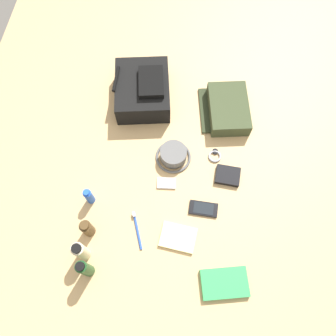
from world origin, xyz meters
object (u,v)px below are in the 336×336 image
deodorant_spray (89,196)px  media_player (167,183)px  lotion_bottle (81,251)px  cell_phone (203,209)px  toothbrush (137,228)px  wristwatch (215,156)px  bucket_hat (173,155)px  toiletry_pouch (227,109)px  cologne_bottle (87,228)px  wallet (228,176)px  paperback_novel (225,283)px  backpack (143,90)px  shampoo_bottle (85,269)px  notepad (178,237)px

deodorant_spray → media_player: deodorant_spray is taller
lotion_bottle → cell_phone: (0.25, -0.48, -0.07)m
cell_phone → toothbrush: 0.30m
deodorant_spray → wristwatch: (0.28, -0.54, -0.05)m
bucket_hat → toiletry_pouch: bearing=-40.6°
bucket_hat → wristwatch: 0.20m
bucket_hat → cologne_bottle: size_ratio=1.43×
cell_phone → wallet: size_ratio=1.16×
deodorant_spray → cologne_bottle: bearing=-170.9°
wristwatch → toothbrush: (-0.38, 0.31, 0.00)m
cologne_bottle → cell_phone: bearing=-72.0°
toiletry_pouch → deodorant_spray: size_ratio=2.61×
bucket_hat → paperback_novel: (-0.54, -0.27, -0.02)m
toiletry_pouch → paperback_novel: (-0.81, -0.04, -0.03)m
media_player → wristwatch: size_ratio=1.24×
media_player → backpack: bearing=21.0°
toiletry_pouch → deodorant_spray: bearing=132.3°
backpack → shampoo_bottle: (-0.87, 0.10, 0.02)m
toiletry_pouch → cologne_bottle: 0.87m
bucket_hat → backpack: bearing=30.6°
toothbrush → toiletry_pouch: bearing=-29.4°
toiletry_pouch → shampoo_bottle: 0.98m
deodorant_spray → toothbrush: bearing=-114.7°
bucket_hat → lotion_bottle: bearing=146.8°
deodorant_spray → notepad: deodorant_spray is taller
wristwatch → wallet: (-0.10, -0.06, 0.01)m
backpack → toiletry_pouch: (-0.04, -0.42, -0.03)m
cologne_bottle → cell_phone: cologne_bottle is taller
media_player → notepad: (-0.24, -0.08, 0.00)m
toothbrush → notepad: bearing=-96.1°
shampoo_bottle → cell_phone: size_ratio=1.35×
cologne_bottle → deodorant_spray: cologne_bottle is taller
toiletry_pouch → toothbrush: 0.72m
deodorant_spray → paperback_novel: 0.68m
lotion_bottle → paperback_novel: (-0.05, -0.59, -0.06)m
cell_phone → wallet: (0.17, -0.10, 0.01)m
cell_phone → notepad: (-0.14, 0.10, 0.00)m
paperback_novel → wristwatch: paperback_novel is taller
backpack → wristwatch: backpack is taller
deodorant_spray → wristwatch: 0.61m
toothbrush → paperback_novel: bearing=-115.2°
wristwatch → deodorant_spray: bearing=117.7°
bucket_hat → cell_phone: bearing=-145.5°
cell_phone → wallet: 0.19m
toiletry_pouch → deodorant_spray: deodorant_spray is taller
cologne_bottle → notepad: cologne_bottle is taller
bucket_hat → notepad: bearing=-170.4°
wristwatch → toothbrush: toothbrush is taller
lotion_bottle → deodorant_spray: lotion_bottle is taller
backpack → cell_phone: bearing=-147.7°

